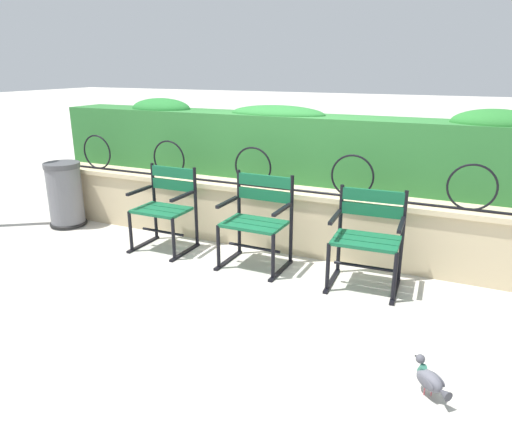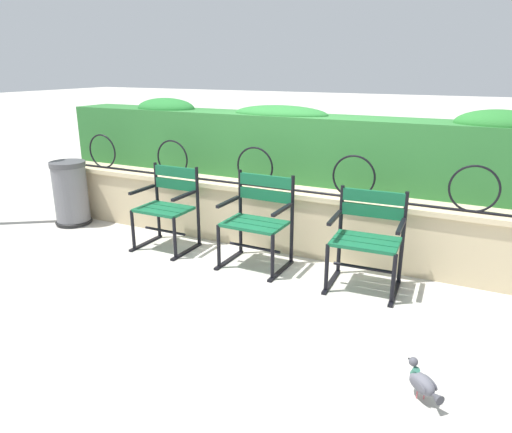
% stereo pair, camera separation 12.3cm
% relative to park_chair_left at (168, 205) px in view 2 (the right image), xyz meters
% --- Properties ---
extents(ground_plane, '(60.00, 60.00, 0.00)m').
position_rel_park_chair_left_xyz_m(ground_plane, '(1.13, -0.25, -0.46)').
color(ground_plane, '#BCB7AD').
extents(stone_wall, '(6.23, 0.41, 0.66)m').
position_rel_park_chair_left_xyz_m(stone_wall, '(1.13, 0.52, -0.13)').
color(stone_wall, '#C6B289').
rests_on(stone_wall, ground).
extents(iron_arch_fence, '(5.71, 0.02, 0.42)m').
position_rel_park_chair_left_xyz_m(iron_arch_fence, '(0.86, 0.44, 0.37)').
color(iron_arch_fence, black).
rests_on(iron_arch_fence, stone_wall).
extents(hedge_row, '(6.10, 0.56, 0.84)m').
position_rel_park_chair_left_xyz_m(hedge_row, '(1.13, 0.97, 0.59)').
color(hedge_row, '#2D7033').
rests_on(hedge_row, stone_wall).
extents(park_chair_left, '(0.59, 0.53, 0.87)m').
position_rel_park_chair_left_xyz_m(park_chair_left, '(0.00, 0.00, 0.00)').
color(park_chair_left, '#145B38').
rests_on(park_chair_left, ground).
extents(park_chair_centre, '(0.62, 0.53, 0.89)m').
position_rel_park_chair_left_xyz_m(park_chair_centre, '(1.07, -0.01, 0.01)').
color(park_chair_centre, '#145B38').
rests_on(park_chair_centre, ground).
extents(park_chair_right, '(0.62, 0.55, 0.85)m').
position_rel_park_chair_left_xyz_m(park_chair_right, '(2.13, -0.02, -0.00)').
color(park_chair_right, '#145B38').
rests_on(park_chair_right, ground).
extents(pigeon_near_chairs, '(0.24, 0.23, 0.22)m').
position_rel_park_chair_left_xyz_m(pigeon_near_chairs, '(2.82, -1.38, -0.35)').
color(pigeon_near_chairs, '#5B5B66').
rests_on(pigeon_near_chairs, ground).
extents(trash_bin, '(0.44, 0.44, 0.78)m').
position_rel_park_chair_left_xyz_m(trash_bin, '(-1.53, 0.10, -0.09)').
color(trash_bin, slate).
rests_on(trash_bin, ground).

